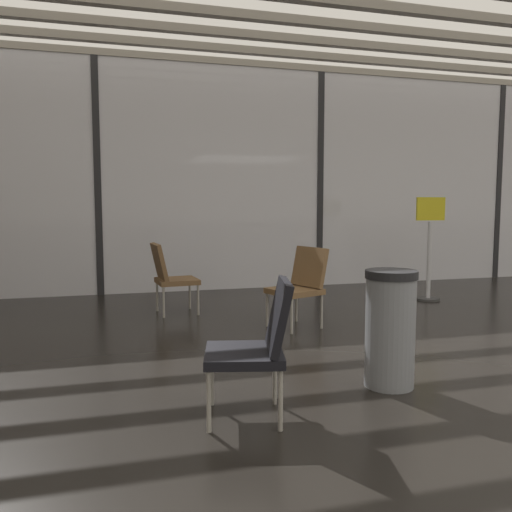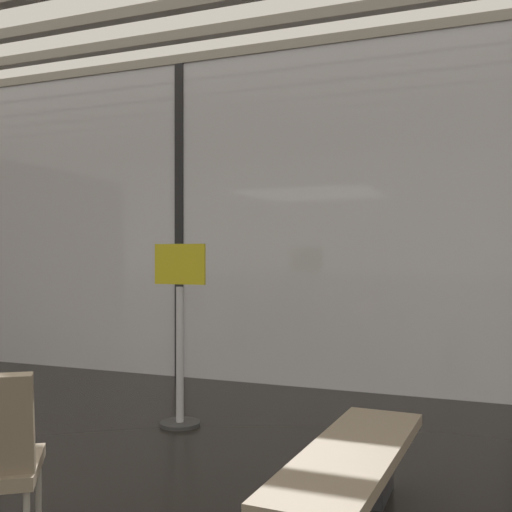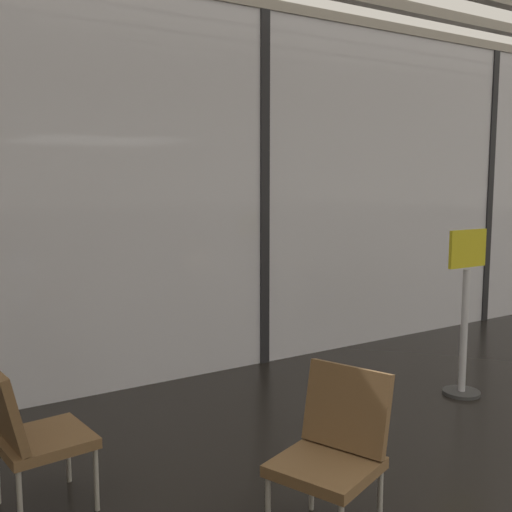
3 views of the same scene
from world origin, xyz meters
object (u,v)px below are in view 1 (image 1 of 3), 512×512
at_px(lounge_chair_1, 170,274).
at_px(trash_bin, 390,328).
at_px(parked_airplane, 187,179).
at_px(lounge_chair_0, 258,340).
at_px(info_sign, 429,252).
at_px(lounge_chair_4, 301,282).

xyz_separation_m(lounge_chair_1, trash_bin, (1.27, -3.03, -0.06)).
bearing_deg(parked_airplane, lounge_chair_1, -99.66).
height_order(lounge_chair_0, info_sign, info_sign).
bearing_deg(trash_bin, parked_airplane, 89.56).
xyz_separation_m(lounge_chair_0, lounge_chair_4, (1.12, 2.25, 0.00)).
bearing_deg(parked_airplane, info_sign, -74.36).
height_order(parked_airplane, lounge_chair_1, parked_airplane).
distance_m(lounge_chair_4, trash_bin, 1.97).
distance_m(parked_airplane, lounge_chair_0, 11.44).
height_order(lounge_chair_4, info_sign, info_sign).
relative_size(lounge_chair_4, trash_bin, 1.01).
bearing_deg(info_sign, parked_airplane, 105.64).
relative_size(lounge_chair_0, lounge_chair_1, 1.00).
relative_size(parked_airplane, lounge_chair_1, 14.64).
xyz_separation_m(parked_airplane, lounge_chair_0, (-1.17, -11.27, -1.57)).
bearing_deg(lounge_chair_4, lounge_chair_1, -149.62).
xyz_separation_m(lounge_chair_0, trash_bin, (1.08, 0.29, -0.06)).
bearing_deg(parked_airplane, lounge_chair_4, -90.30).
bearing_deg(info_sign, lounge_chair_4, -156.12).
bearing_deg(trash_bin, lounge_chair_0, -165.19).
relative_size(parked_airplane, trash_bin, 14.81).
xyz_separation_m(parked_airplane, lounge_chair_1, (-1.35, -7.95, -1.57)).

